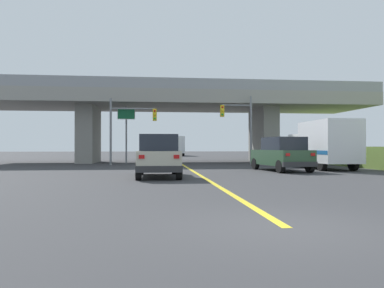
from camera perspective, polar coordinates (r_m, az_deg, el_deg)
ground at (r=35.06m, az=-2.15°, el=-2.80°), size 160.00×160.00×0.00m
overpass_bridge at (r=35.22m, az=-2.14°, el=5.64°), size 35.45×8.90×7.17m
lane_divider_stripe at (r=19.45m, az=1.02°, el=-4.70°), size 0.20×25.69×0.01m
suv_lead at (r=17.83m, az=-5.19°, el=-1.83°), size 2.02×4.50×2.02m
suv_crossing at (r=22.82m, az=13.61°, el=-1.51°), size 2.59×4.85×2.02m
box_truck at (r=25.71m, az=19.59°, el=-0.03°), size 2.33×6.41×3.09m
traffic_signal_nearside at (r=30.90m, az=7.52°, el=3.42°), size 2.67×0.36×5.66m
traffic_signal_farside at (r=30.01m, az=-9.92°, el=3.20°), size 3.72×0.36×5.30m
highway_sign at (r=32.50m, az=-10.07°, el=3.41°), size 1.50×0.17×4.96m
semi_truck_distant at (r=59.59m, az=-2.45°, el=-0.27°), size 2.33×6.65×3.09m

